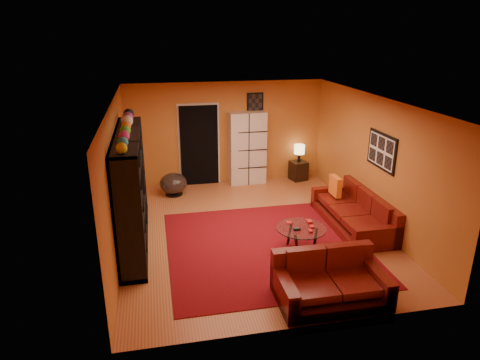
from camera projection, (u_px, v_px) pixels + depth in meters
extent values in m
plane|color=#9C5630|center=(252.00, 230.00, 8.57)|extent=(6.00, 6.00, 0.00)
plane|color=white|center=(254.00, 100.00, 7.70)|extent=(6.00, 6.00, 0.00)
plane|color=#BB6B29|center=(226.00, 133.00, 10.91)|extent=(6.00, 0.00, 6.00)
plane|color=#BB6B29|center=(307.00, 242.00, 5.37)|extent=(6.00, 0.00, 6.00)
plane|color=#BB6B29|center=(117.00, 178.00, 7.67)|extent=(0.00, 6.00, 6.00)
plane|color=#BB6B29|center=(373.00, 161.00, 8.61)|extent=(0.00, 6.00, 6.00)
cube|color=#5B0A12|center=(266.00, 246.00, 7.94)|extent=(3.60, 3.60, 0.01)
cube|color=black|center=(199.00, 146.00, 10.83)|extent=(0.95, 0.10, 2.04)
cube|color=black|center=(382.00, 151.00, 8.23)|extent=(0.03, 1.00, 0.70)
cube|color=black|center=(255.00, 103.00, 10.78)|extent=(0.42, 0.03, 0.52)
cube|color=black|center=(131.00, 190.00, 7.79)|extent=(0.45, 3.00, 2.10)
imported|color=black|center=(134.00, 193.00, 7.81)|extent=(0.91, 0.12, 0.52)
cube|color=#510D0A|center=(352.00, 218.00, 8.74)|extent=(0.95, 2.29, 0.32)
cube|color=#510D0A|center=(370.00, 205.00, 8.72)|extent=(0.20, 2.29, 0.85)
cube|color=#510D0A|center=(378.00, 235.00, 7.71)|extent=(0.94, 0.19, 0.62)
cube|color=#510D0A|center=(332.00, 193.00, 9.66)|extent=(0.94, 0.19, 0.62)
cube|color=#510D0A|center=(366.00, 218.00, 8.03)|extent=(0.72, 0.63, 0.12)
cube|color=#510D0A|center=(351.00, 205.00, 8.62)|extent=(0.72, 0.63, 0.12)
cube|color=#510D0A|center=(338.00, 193.00, 9.22)|extent=(0.72, 0.63, 0.12)
cube|color=#510D0A|center=(330.00, 291.00, 6.33)|extent=(1.61, 0.98, 0.32)
cube|color=#510D0A|center=(322.00, 262.00, 6.60)|extent=(1.60, 0.20, 0.85)
cube|color=#510D0A|center=(376.00, 277.00, 6.40)|extent=(0.19, 0.96, 0.62)
cube|color=#510D0A|center=(285.00, 287.00, 6.15)|extent=(0.19, 0.96, 0.62)
cube|color=#510D0A|center=(353.00, 272.00, 6.24)|extent=(0.61, 0.75, 0.12)
cube|color=#510D0A|center=(313.00, 276.00, 6.13)|extent=(0.61, 0.75, 0.12)
cube|color=orange|center=(335.00, 186.00, 9.19)|extent=(0.12, 0.42, 0.42)
cylinder|color=silver|center=(301.00, 228.00, 7.66)|extent=(0.90, 0.90, 0.02)
cylinder|color=black|center=(315.00, 238.00, 7.77)|extent=(0.05, 0.05, 0.43)
cylinder|color=black|center=(290.00, 234.00, 7.94)|extent=(0.05, 0.05, 0.43)
cylinder|color=black|center=(297.00, 246.00, 7.49)|extent=(0.05, 0.05, 0.43)
cube|color=silver|center=(247.00, 148.00, 10.94)|extent=(0.94, 0.45, 1.86)
cylinder|color=black|center=(174.00, 194.00, 10.40)|extent=(0.44, 0.44, 0.03)
cylinder|color=black|center=(174.00, 191.00, 10.38)|extent=(0.06, 0.06, 0.15)
ellipsoid|color=#443C3C|center=(173.00, 183.00, 10.31)|extent=(0.66, 0.66, 0.50)
cube|color=black|center=(298.00, 171.00, 11.39)|extent=(0.47, 0.47, 0.50)
cylinder|color=black|center=(299.00, 158.00, 11.27)|extent=(0.08, 0.08, 0.22)
cylinder|color=#FCD98A|center=(299.00, 149.00, 11.19)|extent=(0.27, 0.27, 0.24)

